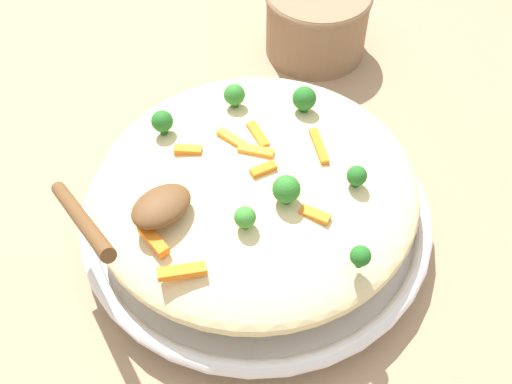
% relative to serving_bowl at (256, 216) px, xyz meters
% --- Properties ---
extents(ground_plane, '(2.40, 2.40, 0.00)m').
position_rel_serving_bowl_xyz_m(ground_plane, '(0.00, 0.00, -0.02)').
color(ground_plane, '#9E7F60').
extents(serving_bowl, '(0.35, 0.35, 0.04)m').
position_rel_serving_bowl_xyz_m(serving_bowl, '(0.00, 0.00, 0.00)').
color(serving_bowl, silver).
rests_on(serving_bowl, ground_plane).
extents(pasta_mound, '(0.31, 0.31, 0.06)m').
position_rel_serving_bowl_xyz_m(pasta_mound, '(0.00, 0.00, 0.05)').
color(pasta_mound, beige).
rests_on(pasta_mound, serving_bowl).
extents(carrot_piece_0, '(0.02, 0.02, 0.01)m').
position_rel_serving_bowl_xyz_m(carrot_piece_0, '(0.03, -0.06, 0.08)').
color(carrot_piece_0, orange).
rests_on(carrot_piece_0, pasta_mound).
extents(carrot_piece_1, '(0.03, 0.01, 0.01)m').
position_rel_serving_bowl_xyz_m(carrot_piece_1, '(0.00, 0.01, 0.08)').
color(carrot_piece_1, orange).
rests_on(carrot_piece_1, pasta_mound).
extents(carrot_piece_2, '(0.03, 0.03, 0.01)m').
position_rel_serving_bowl_xyz_m(carrot_piece_2, '(-0.01, -0.01, 0.08)').
color(carrot_piece_2, orange).
rests_on(carrot_piece_2, pasta_mound).
extents(carrot_piece_3, '(0.02, 0.04, 0.01)m').
position_rel_serving_bowl_xyz_m(carrot_piece_3, '(-0.03, -0.03, 0.08)').
color(carrot_piece_3, orange).
rests_on(carrot_piece_3, pasta_mound).
extents(carrot_piece_4, '(0.02, 0.03, 0.01)m').
position_rel_serving_bowl_xyz_m(carrot_piece_4, '(0.00, 0.07, 0.07)').
color(carrot_piece_4, orange).
rests_on(carrot_piece_4, pasta_mound).
extents(carrot_piece_5, '(0.04, 0.03, 0.01)m').
position_rel_serving_bowl_xyz_m(carrot_piece_5, '(0.12, 0.04, 0.07)').
color(carrot_piece_5, orange).
rests_on(carrot_piece_5, pasta_mound).
extents(carrot_piece_6, '(0.01, 0.04, 0.01)m').
position_rel_serving_bowl_xyz_m(carrot_piece_6, '(0.12, -0.00, 0.07)').
color(carrot_piece_6, orange).
rests_on(carrot_piece_6, pasta_mound).
extents(carrot_piece_7, '(0.03, 0.04, 0.01)m').
position_rel_serving_bowl_xyz_m(carrot_piece_7, '(-0.06, 0.02, 0.08)').
color(carrot_piece_7, orange).
rests_on(carrot_piece_7, pasta_mound).
extents(carrot_piece_8, '(0.01, 0.04, 0.01)m').
position_rel_serving_bowl_xyz_m(carrot_piece_8, '(-0.01, -0.04, 0.08)').
color(carrot_piece_8, orange).
rests_on(carrot_piece_8, pasta_mound).
extents(broccoli_floret_0, '(0.02, 0.02, 0.03)m').
position_rel_serving_bowl_xyz_m(broccoli_floret_0, '(-0.04, -0.08, 0.09)').
color(broccoli_floret_0, '#296820').
rests_on(broccoli_floret_0, pasta_mound).
extents(broccoli_floret_1, '(0.02, 0.02, 0.03)m').
position_rel_serving_bowl_xyz_m(broccoli_floret_1, '(0.03, -0.10, 0.08)').
color(broccoli_floret_1, '#205B1C').
rests_on(broccoli_floret_1, pasta_mound).
extents(broccoli_floret_2, '(0.02, 0.02, 0.02)m').
position_rel_serving_bowl_xyz_m(broccoli_floret_2, '(0.05, 0.04, 0.09)').
color(broccoli_floret_2, '#377928').
rests_on(broccoli_floret_2, pasta_mound).
extents(broccoli_floret_3, '(0.02, 0.02, 0.02)m').
position_rel_serving_bowl_xyz_m(broccoli_floret_3, '(0.01, 0.13, 0.08)').
color(broccoli_floret_3, '#205B1C').
rests_on(broccoli_floret_3, pasta_mound).
extents(broccoli_floret_4, '(0.02, 0.02, 0.03)m').
position_rel_serving_bowl_xyz_m(broccoli_floret_4, '(0.01, 0.05, 0.09)').
color(broccoli_floret_4, '#296820').
rests_on(broccoli_floret_4, pasta_mound).
extents(broccoli_floret_5, '(0.02, 0.02, 0.02)m').
position_rel_serving_bowl_xyz_m(broccoli_floret_5, '(-0.05, 0.07, 0.08)').
color(broccoli_floret_5, '#205B1C').
rests_on(broccoli_floret_5, pasta_mound).
extents(broccoli_floret_6, '(0.02, 0.02, 0.03)m').
position_rel_serving_bowl_xyz_m(broccoli_floret_6, '(-0.09, -0.03, 0.09)').
color(broccoli_floret_6, '#205B1C').
rests_on(broccoli_floret_6, pasta_mound).
extents(serving_spoon, '(0.11, 0.14, 0.08)m').
position_rel_serving_bowl_xyz_m(serving_spoon, '(0.12, -0.02, 0.10)').
color(serving_spoon, brown).
rests_on(serving_spoon, pasta_mound).
extents(companion_bowl, '(0.13, 0.13, 0.09)m').
position_rel_serving_bowl_xyz_m(companion_bowl, '(-0.25, -0.16, 0.03)').
color(companion_bowl, '#8C6B4C').
rests_on(companion_bowl, ground_plane).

